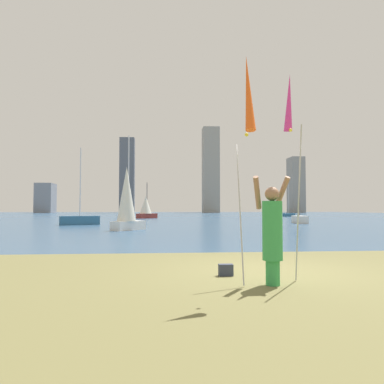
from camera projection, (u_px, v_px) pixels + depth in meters
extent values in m
cube|color=#2D4C6B|center=(172.00, 216.00, 68.96)|extent=(120.00, 116.73, 0.12)
cube|color=#33301C|center=(238.00, 253.00, 10.87)|extent=(120.00, 0.70, 0.02)
cylinder|color=green|center=(273.00, 273.00, 6.22)|extent=(0.24, 0.24, 0.42)
cylinder|color=green|center=(272.00, 230.00, 6.25)|extent=(0.34, 0.34, 1.00)
sphere|color=#936B51|center=(272.00, 194.00, 6.28)|extent=(0.24, 0.24, 0.24)
cylinder|color=#936B51|center=(257.00, 193.00, 6.40)|extent=(0.25, 0.39, 0.58)
cylinder|color=#936B51|center=(282.00, 193.00, 6.44)|extent=(0.25, 0.39, 0.58)
cylinder|color=#B2B2B7|center=(240.00, 212.00, 6.37)|extent=(0.02, 0.54, 2.43)
cone|color=#F25919|center=(248.00, 92.00, 5.81)|extent=(0.16, 0.43, 1.31)
sphere|color=yellow|center=(247.00, 135.00, 5.91)|extent=(0.06, 0.06, 0.06)
cylinder|color=#B2B2B7|center=(299.00, 204.00, 6.47)|extent=(0.02, 0.38, 2.74)
cone|color=#D83399|center=(289.00, 103.00, 6.97)|extent=(0.16, 0.30, 1.08)
sphere|color=yellow|center=(290.00, 130.00, 6.88)|extent=(0.06, 0.06, 0.06)
cube|color=#33384C|center=(226.00, 270.00, 7.08)|extent=(0.28, 0.14, 0.22)
cube|color=white|center=(128.00, 226.00, 21.90)|extent=(2.02, 2.25, 0.54)
cylinder|color=silver|center=(129.00, 178.00, 22.02)|extent=(0.07, 0.07, 5.14)
cone|color=silver|center=(127.00, 194.00, 21.84)|extent=(1.57, 1.57, 3.24)
cube|color=#2D6084|center=(289.00, 215.00, 58.28)|extent=(1.87, 1.29, 0.51)
cylinder|color=silver|center=(289.00, 199.00, 58.39)|extent=(0.06, 0.06, 4.67)
cube|color=#2D6084|center=(80.00, 220.00, 28.72)|extent=(2.97, 1.69, 0.69)
cylinder|color=silver|center=(80.00, 182.00, 28.85)|extent=(0.09, 0.09, 5.36)
cube|color=silver|center=(300.00, 220.00, 31.71)|extent=(1.17, 2.69, 0.65)
cylinder|color=#47474C|center=(299.00, 199.00, 31.79)|extent=(0.08, 0.08, 2.89)
cube|color=maroon|center=(147.00, 216.00, 48.08)|extent=(2.76, 2.89, 0.61)
cylinder|color=#47474C|center=(147.00, 198.00, 48.18)|extent=(0.09, 0.09, 4.08)
cone|color=silver|center=(146.00, 205.00, 47.96)|extent=(2.14, 2.14, 2.30)
cube|color=gray|center=(45.00, 198.00, 104.80)|extent=(4.68, 5.86, 8.39)
cube|color=#565B66|center=(127.00, 175.00, 108.09)|extent=(4.23, 4.04, 21.92)
cube|color=gray|center=(211.00, 170.00, 110.24)|extent=(4.85, 4.79, 25.46)
cube|color=gray|center=(296.00, 185.00, 110.66)|extent=(3.86, 5.60, 16.59)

